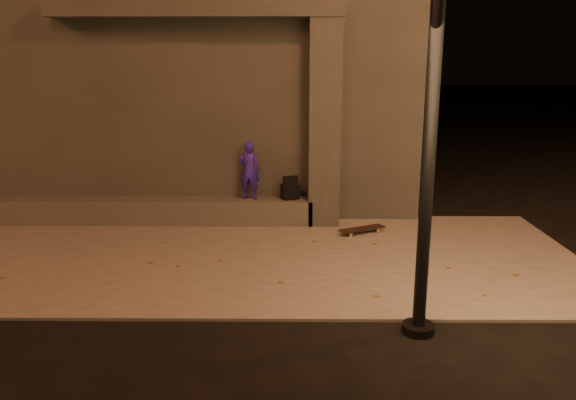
{
  "coord_description": "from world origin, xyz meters",
  "views": [
    {
      "loc": [
        1.15,
        -6.16,
        2.96
      ],
      "look_at": [
        1.08,
        2.0,
        0.91
      ],
      "focal_mm": 35.0,
      "sensor_mm": 36.0,
      "label": 1
    }
  ],
  "objects_px": {
    "column": "(324,125)",
    "skateboard": "(362,229)",
    "backpack": "(290,191)",
    "skateboarder": "(249,170)"
  },
  "relations": [
    {
      "from": "column",
      "to": "skateboard",
      "type": "xyz_separation_m",
      "value": [
        0.64,
        -0.65,
        -1.72
      ]
    },
    {
      "from": "skateboard",
      "to": "column",
      "type": "bearing_deg",
      "value": 107.03
    },
    {
      "from": "column",
      "to": "backpack",
      "type": "xyz_separation_m",
      "value": [
        -0.6,
        0.0,
        -1.2
      ]
    },
    {
      "from": "skateboarder",
      "to": "backpack",
      "type": "relative_size",
      "value": 2.36
    },
    {
      "from": "skateboard",
      "to": "skateboarder",
      "type": "bearing_deg",
      "value": 134.25
    },
    {
      "from": "skateboard",
      "to": "backpack",
      "type": "bearing_deg",
      "value": 124.78
    },
    {
      "from": "column",
      "to": "skateboard",
      "type": "relative_size",
      "value": 4.24
    },
    {
      "from": "skateboarder",
      "to": "skateboard",
      "type": "xyz_separation_m",
      "value": [
        1.98,
        -0.65,
        -0.9
      ]
    },
    {
      "from": "column",
      "to": "skateboard",
      "type": "distance_m",
      "value": 1.95
    },
    {
      "from": "column",
      "to": "skateboarder",
      "type": "relative_size",
      "value": 3.42
    }
  ]
}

